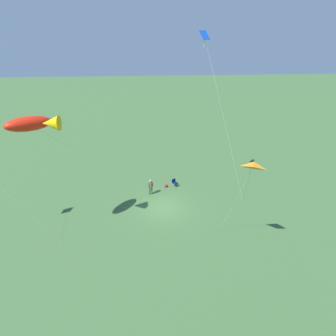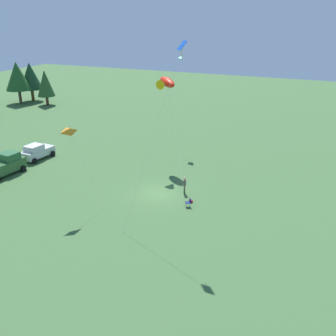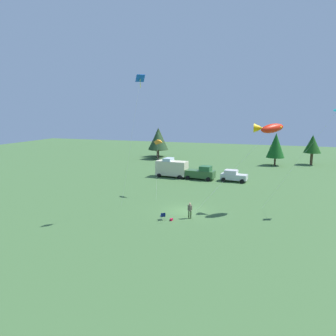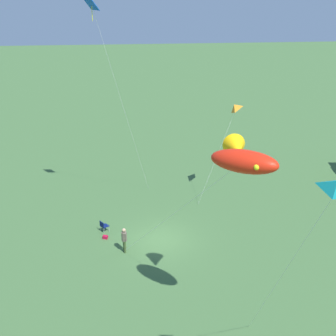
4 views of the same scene
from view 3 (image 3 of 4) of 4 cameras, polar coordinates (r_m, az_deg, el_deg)
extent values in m
plane|color=#3D6234|center=(38.40, 2.95, -7.48)|extent=(160.00, 160.00, 0.00)
cylinder|color=#3C5027|center=(35.79, 3.64, -8.09)|extent=(0.14, 0.14, 0.85)
cylinder|color=#3C5027|center=(35.78, 4.00, -8.10)|extent=(0.14, 0.14, 0.85)
cylinder|color=brown|center=(35.56, 3.83, -6.97)|extent=(0.41, 0.41, 0.62)
sphere|color=tan|center=(35.43, 3.84, -6.26)|extent=(0.24, 0.24, 0.24)
cylinder|color=brown|center=(35.61, 3.51, -6.89)|extent=(0.11, 0.11, 0.55)
cylinder|color=brown|center=(35.61, 4.16, -6.90)|extent=(0.13, 0.11, 0.55)
cube|color=#0A174E|center=(35.26, -0.95, -8.36)|extent=(0.67, 0.67, 0.04)
cube|color=#0A174E|center=(35.00, -0.84, -8.16)|extent=(0.41, 0.32, 0.40)
cylinder|color=#A5A8AD|center=(35.46, -1.38, -8.61)|extent=(0.03, 0.03, 0.42)
cylinder|color=#A5A8AD|center=(35.57, -0.72, -8.55)|extent=(0.03, 0.03, 0.42)
cylinder|color=#A5A8AD|center=(35.08, -1.18, -8.82)|extent=(0.03, 0.03, 0.42)
cylinder|color=#A5A8AD|center=(35.19, -0.51, -8.76)|extent=(0.03, 0.03, 0.42)
cube|color=#B4112F|center=(35.13, 0.59, -8.97)|extent=(0.31, 0.37, 0.22)
cube|color=beige|center=(57.16, 0.67, -0.01)|extent=(5.56, 2.64, 2.50)
cube|color=silver|center=(57.17, 0.08, 1.51)|extent=(1.56, 2.13, 0.50)
cylinder|color=black|center=(57.09, -1.59, -1.31)|extent=(0.70, 0.28, 0.68)
cylinder|color=black|center=(59.22, -0.63, -0.89)|extent=(0.70, 0.28, 0.68)
cylinder|color=black|center=(55.60, 2.05, -1.62)|extent=(0.70, 0.28, 0.68)
cylinder|color=black|center=(57.79, 2.90, -1.18)|extent=(0.70, 0.28, 0.68)
cube|color=#315A2E|center=(55.62, 5.55, -1.02)|extent=(5.16, 2.44, 1.20)
cube|color=#265A32|center=(55.14, 6.56, -0.08)|extent=(1.96, 1.99, 0.80)
cylinder|color=black|center=(56.24, 7.63, -1.56)|extent=(0.70, 0.28, 0.68)
cylinder|color=black|center=(54.19, 7.00, -1.99)|extent=(0.70, 0.28, 0.68)
cylinder|color=black|center=(57.31, 4.17, -1.29)|extent=(0.70, 0.28, 0.68)
cylinder|color=black|center=(55.30, 3.42, -1.69)|extent=(0.70, 0.28, 0.68)
cube|color=beige|center=(54.76, 11.42, -1.51)|extent=(4.36, 2.21, 0.90)
cube|color=silver|center=(54.72, 10.94, -0.68)|extent=(2.16, 1.85, 0.65)
cylinder|color=black|center=(54.25, 9.62, -2.05)|extent=(0.70, 0.29, 0.68)
cylinder|color=black|center=(56.13, 10.13, -1.66)|extent=(0.70, 0.29, 0.68)
cylinder|color=black|center=(53.59, 12.75, -2.30)|extent=(0.70, 0.29, 0.68)
cylinder|color=black|center=(55.50, 13.16, -1.90)|extent=(0.70, 0.29, 0.68)
cylinder|color=#443326|center=(82.96, -1.68, 2.62)|extent=(0.37, 0.37, 1.75)
cone|color=#263C1C|center=(82.57, -1.69, 5.13)|extent=(4.95, 4.95, 5.54)
cylinder|color=#483528|center=(78.70, -1.81, 2.44)|extent=(0.49, 0.49, 2.37)
cone|color=#1F391F|center=(78.33, -1.82, 4.91)|extent=(4.56, 4.56, 4.45)
cylinder|color=#483125|center=(73.03, 18.11, 1.09)|extent=(0.38, 0.38, 1.70)
cone|color=#134E18|center=(72.61, 18.26, 3.77)|extent=(3.72, 3.72, 5.15)
cylinder|color=#4F3A28|center=(76.72, 23.70, 1.48)|extent=(0.56, 0.56, 2.59)
cone|color=#164614|center=(76.36, 23.87, 3.85)|extent=(3.56, 3.56, 3.79)
ellipsoid|color=red|center=(38.32, 17.70, 6.61)|extent=(3.07, 3.18, 1.35)
cone|color=yellow|center=(38.37, 15.55, 6.71)|extent=(1.11, 1.04, 1.04)
sphere|color=yellow|center=(38.63, 19.02, 6.73)|extent=(0.25, 0.25, 0.25)
cylinder|color=silver|center=(36.48, 10.96, -0.83)|extent=(7.99, 5.41, 9.58)
cylinder|color=#4C3823|center=(35.86, 3.71, -8.77)|extent=(0.04, 0.04, 0.01)
cylinder|color=silver|center=(39.78, 21.63, 0.91)|extent=(7.21, 0.12, 11.46)
cylinder|color=#4C3823|center=(41.01, 16.06, -6.72)|extent=(0.04, 0.04, 0.01)
cube|color=blue|center=(34.36, -4.86, 15.32)|extent=(1.06, 1.02, 0.69)
cylinder|color=yellow|center=(34.31, -4.84, 14.44)|extent=(0.04, 0.04, 0.88)
cylinder|color=silver|center=(36.85, -6.64, 3.45)|extent=(4.20, 3.41, 14.74)
cylinder|color=#4C3823|center=(40.72, -8.10, -6.54)|extent=(0.04, 0.04, 0.01)
pyramid|color=orange|center=(44.05, -1.95, 4.67)|extent=(1.47, 1.27, 0.78)
cylinder|color=silver|center=(43.29, -1.95, -0.51)|extent=(0.77, 2.68, 7.26)
cylinder|color=#4C3823|center=(42.77, -2.07, -5.64)|extent=(0.04, 0.04, 0.01)
camera|label=1|loc=(56.54, 9.79, 13.59)|focal=28.00mm
camera|label=2|loc=(47.10, -47.26, 13.71)|focal=42.00mm
camera|label=4|loc=(38.15, 46.78, 15.60)|focal=50.00mm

